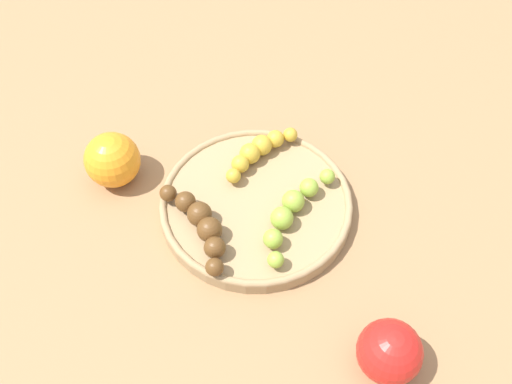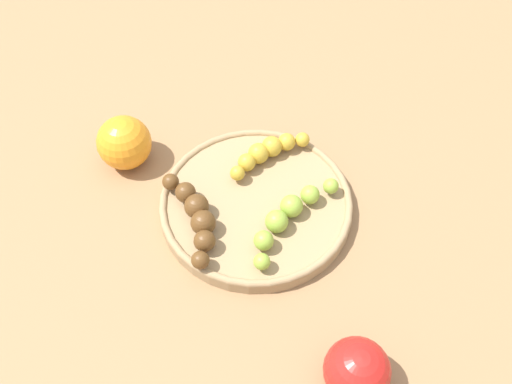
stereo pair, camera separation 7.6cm
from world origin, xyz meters
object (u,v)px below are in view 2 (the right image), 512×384
object	(u,v)px
banana_overripe	(196,216)
banana_spotted	(267,152)
apple_red	(357,371)
fruit_bowl	(256,204)
orange_fruit	(124,143)
banana_green	(288,216)

from	to	relation	value
banana_overripe	banana_spotted	bearing A→B (deg)	28.95
banana_overripe	apple_red	bearing A→B (deg)	-68.69
fruit_bowl	orange_fruit	xyz separation A→B (m)	(-0.17, 0.11, 0.03)
banana_spotted	apple_red	bearing A→B (deg)	162.62
fruit_bowl	apple_red	xyz separation A→B (m)	(0.08, -0.25, 0.02)
orange_fruit	banana_spotted	bearing A→B (deg)	-11.07
fruit_bowl	banana_green	bearing A→B (deg)	-48.60
banana_spotted	banana_overripe	bearing A→B (deg)	106.15
banana_overripe	orange_fruit	bearing A→B (deg)	110.13
fruit_bowl	orange_fruit	size ratio (longest dim) A/B	3.36
apple_red	orange_fruit	world-z (taller)	orange_fruit
banana_green	fruit_bowl	bearing A→B (deg)	-1.77
banana_overripe	banana_green	bearing A→B (deg)	-21.11
fruit_bowl	banana_spotted	xyz separation A→B (m)	(0.02, 0.07, 0.02)
fruit_bowl	banana_overripe	xyz separation A→B (m)	(-0.08, -0.03, 0.02)
fruit_bowl	banana_spotted	size ratio (longest dim) A/B	2.18
banana_green	orange_fruit	distance (m)	0.25
banana_green	banana_overripe	bearing A→B (deg)	39.41
banana_spotted	apple_red	distance (m)	0.32
fruit_bowl	banana_green	size ratio (longest dim) A/B	2.03
apple_red	orange_fruit	xyz separation A→B (m)	(-0.25, 0.36, 0.00)
apple_red	banana_overripe	bearing A→B (deg)	125.00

